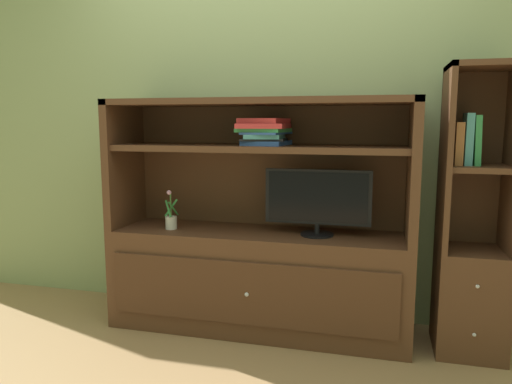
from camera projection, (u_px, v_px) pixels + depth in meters
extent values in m
plane|color=#99754C|center=(240.00, 357.00, 2.62)|extent=(8.00, 8.00, 0.00)
cube|color=#8C9E6B|center=(271.00, 102.00, 3.13)|extent=(6.00, 0.10, 2.80)
cube|color=#4C2D1C|center=(258.00, 280.00, 2.96)|extent=(1.82, 0.47, 0.61)
cube|color=#462A19|center=(247.00, 294.00, 2.72)|extent=(1.67, 0.02, 0.37)
sphere|color=silver|center=(247.00, 295.00, 2.71)|extent=(0.02, 0.02, 0.02)
cube|color=#4C2D1C|center=(125.00, 163.00, 3.08)|extent=(0.05, 0.47, 0.79)
cube|color=#4C2D1C|center=(413.00, 170.00, 2.64)|extent=(0.05, 0.47, 0.79)
cube|color=#4C2D1C|center=(267.00, 163.00, 3.07)|extent=(1.82, 0.02, 0.79)
cube|color=#4C2D1C|center=(258.00, 102.00, 2.80)|extent=(1.82, 0.47, 0.04)
cube|color=#4C2D1C|center=(258.00, 148.00, 2.84)|extent=(1.72, 0.43, 0.04)
cylinder|color=black|center=(317.00, 234.00, 2.82)|extent=(0.19, 0.19, 0.01)
cylinder|color=black|center=(317.00, 229.00, 2.81)|extent=(0.03, 0.03, 0.06)
cube|color=black|center=(318.00, 197.00, 2.78)|extent=(0.62, 0.02, 0.32)
cube|color=black|center=(317.00, 197.00, 2.77)|extent=(0.57, 0.00, 0.29)
cylinder|color=beige|center=(171.00, 223.00, 2.98)|extent=(0.07, 0.07, 0.08)
cylinder|color=#3D6B33|center=(171.00, 204.00, 2.96)|extent=(0.01, 0.01, 0.15)
cube|color=#2D7A38|center=(173.00, 209.00, 2.96)|extent=(0.02, 0.11, 0.10)
cube|color=#2D7A38|center=(171.00, 208.00, 2.98)|extent=(0.08, 0.03, 0.11)
cube|color=#2D7A38|center=(168.00, 209.00, 2.96)|extent=(0.07, 0.06, 0.10)
sphere|color=#DB9EC6|center=(169.00, 193.00, 2.95)|extent=(0.03, 0.03, 0.03)
cube|color=#2D519E|center=(267.00, 143.00, 2.82)|extent=(0.26, 0.30, 0.03)
cube|color=black|center=(264.00, 140.00, 2.82)|extent=(0.27, 0.29, 0.01)
cube|color=teal|center=(265.00, 136.00, 2.81)|extent=(0.22, 0.31, 0.03)
cube|color=#2D519E|center=(267.00, 133.00, 2.81)|extent=(0.25, 0.35, 0.01)
cube|color=#338C4C|center=(264.00, 130.00, 2.81)|extent=(0.29, 0.31, 0.02)
cube|color=red|center=(264.00, 126.00, 2.81)|extent=(0.28, 0.34, 0.03)
cube|color=red|center=(264.00, 121.00, 2.80)|extent=(0.26, 0.31, 0.03)
cube|color=#4C2D1C|center=(469.00, 300.00, 2.66)|extent=(0.36, 0.37, 0.58)
sphere|color=silver|center=(478.00, 286.00, 2.46)|extent=(0.02, 0.02, 0.02)
sphere|color=silver|center=(474.00, 335.00, 2.49)|extent=(0.02, 0.02, 0.02)
cube|color=#4C2D1C|center=(445.00, 158.00, 2.59)|extent=(0.03, 0.37, 0.99)
cube|color=#4C2D1C|center=(473.00, 156.00, 2.72)|extent=(0.36, 0.02, 0.99)
cube|color=#4C2D1C|center=(478.00, 168.00, 2.55)|extent=(0.30, 0.34, 0.03)
cube|color=#4C2D1C|center=(485.00, 66.00, 2.48)|extent=(0.36, 0.37, 0.03)
cube|color=#A56638|center=(458.00, 144.00, 2.56)|extent=(0.04, 0.15, 0.23)
cube|color=teal|center=(468.00, 139.00, 2.55)|extent=(0.04, 0.15, 0.27)
cube|color=#338C4C|center=(476.00, 140.00, 2.54)|extent=(0.04, 0.15, 0.26)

